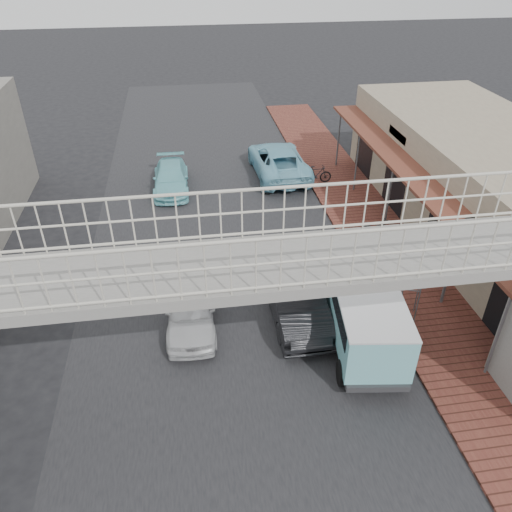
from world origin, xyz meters
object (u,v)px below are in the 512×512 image
object	(u,v)px
dark_sedan	(295,295)
motorcycle_far	(317,174)
angkot_curb	(278,161)
angkot_van	(367,315)
white_hatchback	(191,308)
angkot_far	(171,178)
arrow_sign	(478,234)
motorcycle_near	(371,230)
street_clock	(418,254)

from	to	relation	value
dark_sedan	motorcycle_far	distance (m)	10.05
dark_sedan	angkot_curb	size ratio (longest dim) A/B	0.85
angkot_curb	angkot_van	world-z (taller)	angkot_van
angkot_van	motorcycle_far	xyz separation A→B (m)	(1.51, 11.46, -0.74)
white_hatchback	motorcycle_far	xyz separation A→B (m)	(6.56, 9.53, -0.10)
angkot_far	motorcycle_far	size ratio (longest dim) A/B	2.69
arrow_sign	angkot_curb	bearing A→B (deg)	97.75
dark_sedan	white_hatchback	bearing A→B (deg)	179.57
dark_sedan	arrow_sign	distance (m)	6.07
white_hatchback	angkot_far	bearing A→B (deg)	95.41
white_hatchback	motorcycle_near	world-z (taller)	white_hatchback
dark_sedan	angkot_van	size ratio (longest dim) A/B	1.05
angkot_curb	street_clock	xyz separation A→B (m)	(1.99, -11.80, 1.74)
white_hatchback	dark_sedan	size ratio (longest dim) A/B	0.83
motorcycle_near	motorcycle_far	distance (m)	5.74
angkot_far	street_clock	world-z (taller)	street_clock
angkot_curb	motorcycle_near	size ratio (longest dim) A/B	2.77
angkot_far	motorcycle_near	xyz separation A→B (m)	(7.87, -6.25, 0.03)
dark_sedan	angkot_van	bearing A→B (deg)	-49.52
white_hatchback	dark_sedan	world-z (taller)	dark_sedan
motorcycle_far	angkot_curb	bearing A→B (deg)	47.10
motorcycle_near	arrow_sign	distance (m)	4.83
white_hatchback	angkot_curb	world-z (taller)	angkot_curb
angkot_van	street_clock	xyz separation A→B (m)	(1.87, 1.17, 1.21)
angkot_curb	motorcycle_far	bearing A→B (deg)	135.54
angkot_far	angkot_van	xyz separation A→B (m)	(5.58, -12.03, 0.71)
white_hatchback	arrow_sign	world-z (taller)	arrow_sign
angkot_van	arrow_sign	bearing A→B (deg)	31.34
angkot_far	arrow_sign	world-z (taller)	arrow_sign
white_hatchback	street_clock	xyz separation A→B (m)	(6.92, -0.76, 1.85)
dark_sedan	angkot_far	size ratio (longest dim) A/B	1.14
motorcycle_near	motorcycle_far	xyz separation A→B (m)	(-0.78, 5.68, -0.07)
motorcycle_far	dark_sedan	bearing A→B (deg)	161.30
motorcycle_far	motorcycle_near	bearing A→B (deg)	-172.38
street_clock	arrow_sign	bearing A→B (deg)	38.11
dark_sedan	motorcycle_far	world-z (taller)	dark_sedan
white_hatchback	angkot_van	world-z (taller)	angkot_van
white_hatchback	motorcycle_near	distance (m)	8.29
white_hatchback	angkot_curb	xyz separation A→B (m)	(4.93, 11.04, 0.11)
motorcycle_far	arrow_sign	distance (m)	10.23
street_clock	arrow_sign	size ratio (longest dim) A/B	0.92
arrow_sign	motorcycle_far	bearing A→B (deg)	92.05
angkot_far	street_clock	distance (m)	13.31
street_clock	angkot_far	bearing A→B (deg)	147.21
arrow_sign	white_hatchback	bearing A→B (deg)	166.20
arrow_sign	dark_sedan	bearing A→B (deg)	165.61
angkot_van	motorcycle_near	size ratio (longest dim) A/B	2.22
dark_sedan	angkot_van	distance (m)	2.62
white_hatchback	arrow_sign	xyz separation A→B (m)	(9.14, -0.15, 1.98)
angkot_curb	street_clock	world-z (taller)	street_clock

